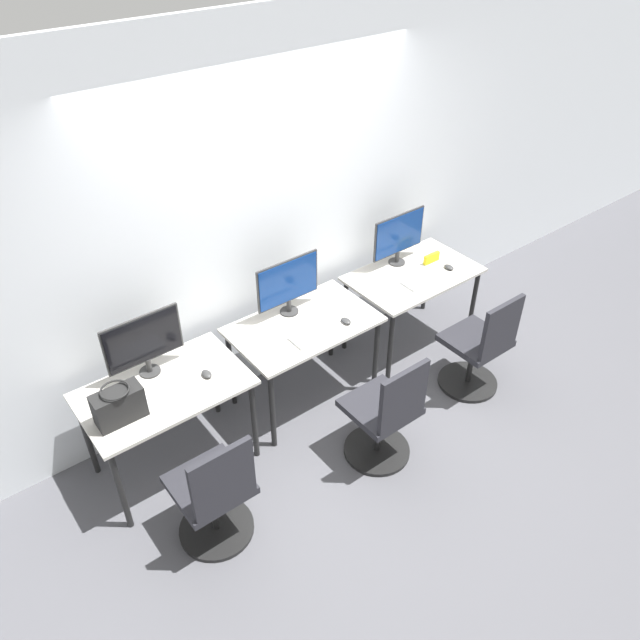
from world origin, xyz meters
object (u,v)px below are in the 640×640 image
object	(u,v)px
keyboard_left	(169,394)
office_chair_left	(215,498)
handbag	(119,405)
mouse_left	(207,374)
monitor_left	(144,342)
keyboard_center	(317,333)
office_chair_right	(479,351)
office_chair_center	(385,418)
monitor_right	(399,236)
mouse_right	(449,267)
monitor_center	(288,284)
keyboard_right	(424,278)
mouse_center	(346,321)

from	to	relation	value
keyboard_left	office_chair_left	xyz separation A→B (m)	(-0.06, -0.62, -0.35)
handbag	office_chair_left	bearing A→B (deg)	-66.75
mouse_left	handbag	world-z (taller)	handbag
monitor_left	keyboard_center	size ratio (longest dim) A/B	1.31
keyboard_center	handbag	bearing A→B (deg)	177.49
keyboard_center	office_chair_right	world-z (taller)	office_chair_right
office_chair_center	monitor_right	world-z (taller)	monitor_right
office_chair_left	monitor_right	bearing A→B (deg)	21.46
mouse_right	office_chair_left	bearing A→B (deg)	-167.52
mouse_left	office_chair_center	xyz separation A→B (m)	(0.91, -0.77, -0.36)
office_chair_left	handbag	size ratio (longest dim) A/B	3.06
mouse_left	office_chair_left	size ratio (longest dim) A/B	0.10
mouse_right	monitor_right	bearing A→B (deg)	129.31
monitor_center	keyboard_right	bearing A→B (deg)	-15.02
keyboard_left	mouse_right	world-z (taller)	mouse_right
monitor_left	mouse_right	world-z (taller)	monitor_left
mouse_left	monitor_center	distance (m)	0.92
monitor_right	mouse_right	bearing A→B (deg)	-50.69
monitor_center	mouse_right	xyz separation A→B (m)	(1.40, -0.31, -0.24)
keyboard_left	mouse_right	size ratio (longest dim) A/B	4.45
keyboard_left	monitor_left	bearing A→B (deg)	90.00
keyboard_center	office_chair_right	xyz separation A→B (m)	(1.14, -0.59, -0.35)
mouse_center	office_chair_center	distance (m)	0.77
keyboard_left	mouse_right	xyz separation A→B (m)	(2.53, -0.05, 0.01)
keyboard_center	office_chair_right	bearing A→B (deg)	-27.24
monitor_center	handbag	distance (m)	1.48
monitor_right	office_chair_left	bearing A→B (deg)	-158.54
monitor_left	office_chair_left	bearing A→B (deg)	-93.94
keyboard_left	monitor_right	xyz separation A→B (m)	(2.25, 0.29, 0.24)
keyboard_left	monitor_center	xyz separation A→B (m)	(1.13, 0.26, 0.24)
keyboard_right	office_chair_right	distance (m)	0.73
monitor_left	office_chair_right	size ratio (longest dim) A/B	0.57
monitor_center	mouse_right	size ratio (longest dim) A/B	5.85
keyboard_left	mouse_center	size ratio (longest dim) A/B	4.45
office_chair_left	monitor_right	distance (m)	2.56
keyboard_right	keyboard_left	bearing A→B (deg)	179.03
keyboard_left	office_chair_center	xyz separation A→B (m)	(1.19, -0.76, -0.35)
mouse_left	office_chair_right	xyz separation A→B (m)	(1.99, -0.68, -0.36)
monitor_right	keyboard_right	world-z (taller)	monitor_right
office_chair_left	monitor_left	bearing A→B (deg)	86.06
office_chair_right	monitor_right	bearing A→B (deg)	91.07
handbag	mouse_center	bearing A→B (deg)	-2.81
mouse_center	keyboard_right	xyz separation A→B (m)	(0.87, 0.06, -0.01)
office_chair_left	office_chair_right	world-z (taller)	same
monitor_right	keyboard_right	size ratio (longest dim) A/B	1.31
mouse_right	keyboard_right	bearing A→B (deg)	177.48
office_chair_left	monitor_right	xyz separation A→B (m)	(2.31, 0.91, 0.60)
keyboard_left	office_chair_left	distance (m)	0.72
keyboard_right	mouse_right	bearing A→B (deg)	-2.52
mouse_center	monitor_right	size ratio (longest dim) A/B	0.17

